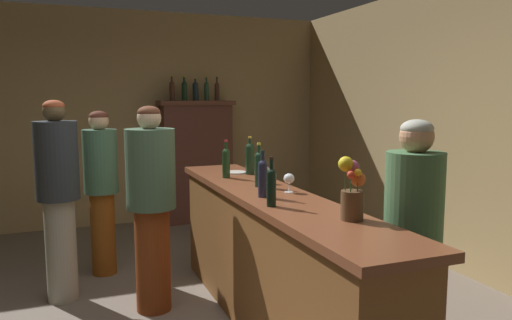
# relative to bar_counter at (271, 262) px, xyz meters

# --- Properties ---
(wall_back) EXTENTS (5.61, 0.12, 2.80)m
(wall_back) POSITION_rel_bar_counter_xyz_m (-0.61, 3.57, 0.89)
(wall_back) COLOR tan
(wall_back) RESTS_ON ground
(wall_right) EXTENTS (0.12, 7.22, 2.80)m
(wall_right) POSITION_rel_bar_counter_xyz_m (2.20, -0.04, 0.89)
(wall_right) COLOR tan
(wall_right) RESTS_ON ground
(bar_counter) EXTENTS (0.53, 3.06, 1.01)m
(bar_counter) POSITION_rel_bar_counter_xyz_m (0.00, 0.00, 0.00)
(bar_counter) COLOR brown
(bar_counter) RESTS_ON ground
(display_cabinet) EXTENTS (1.00, 0.38, 1.64)m
(display_cabinet) POSITION_rel_bar_counter_xyz_m (0.31, 3.29, 0.35)
(display_cabinet) COLOR brown
(display_cabinet) RESTS_ON ground
(wine_bottle_malbec) EXTENTS (0.06, 0.06, 0.31)m
(wine_bottle_malbec) POSITION_rel_bar_counter_xyz_m (-0.17, -0.38, 0.63)
(wine_bottle_malbec) COLOR black
(wine_bottle_malbec) RESTS_ON bar_counter
(wine_bottle_rose) EXTENTS (0.08, 0.08, 0.34)m
(wine_bottle_rose) POSITION_rel_bar_counter_xyz_m (0.17, 0.87, 0.65)
(wine_bottle_rose) COLOR #1A311D
(wine_bottle_rose) RESTS_ON bar_counter
(wine_bottle_riesling) EXTENTS (0.06, 0.06, 0.32)m
(wine_bottle_riesling) POSITION_rel_bar_counter_xyz_m (-0.11, -0.09, 0.64)
(wine_bottle_riesling) COLOR #202137
(wine_bottle_riesling) RESTS_ON bar_counter
(wine_bottle_chardonnay) EXTENTS (0.06, 0.06, 0.33)m
(wine_bottle_chardonnay) POSITION_rel_bar_counter_xyz_m (0.01, 0.28, 0.65)
(wine_bottle_chardonnay) COLOR #183525
(wine_bottle_chardonnay) RESTS_ON bar_counter
(wine_bottle_syrah) EXTENTS (0.07, 0.07, 0.32)m
(wine_bottle_syrah) POSITION_rel_bar_counter_xyz_m (-0.09, 0.76, 0.64)
(wine_bottle_syrah) COLOR #1B3619
(wine_bottle_syrah) RESTS_ON bar_counter
(wine_glass_front) EXTENTS (0.07, 0.07, 0.14)m
(wine_glass_front) POSITION_rel_bar_counter_xyz_m (0.12, 0.40, 0.60)
(wine_glass_front) COLOR white
(wine_glass_front) RESTS_ON bar_counter
(wine_glass_mid) EXTENTS (0.08, 0.08, 0.14)m
(wine_glass_mid) POSITION_rel_bar_counter_xyz_m (0.13, -0.01, 0.60)
(wine_glass_mid) COLOR white
(wine_glass_mid) RESTS_ON bar_counter
(flower_arrangement) EXTENTS (0.14, 0.14, 0.35)m
(flower_arrangement) POSITION_rel_bar_counter_xyz_m (0.12, -0.85, 0.66)
(flower_arrangement) COLOR brown
(flower_arrangement) RESTS_ON bar_counter
(cheese_plate) EXTENTS (0.20, 0.20, 0.01)m
(cheese_plate) POSITION_rel_bar_counter_xyz_m (0.07, 0.98, 0.51)
(cheese_plate) COLOR white
(cheese_plate) RESTS_ON bar_counter
(display_bottle_left) EXTENTS (0.07, 0.07, 0.33)m
(display_bottle_left) POSITION_rel_bar_counter_xyz_m (-0.00, 3.29, 1.27)
(display_bottle_left) COLOR #482720
(display_bottle_left) RESTS_ON display_cabinet
(display_bottle_midleft) EXTENTS (0.07, 0.07, 0.32)m
(display_bottle_midleft) POSITION_rel_bar_counter_xyz_m (0.16, 3.29, 1.27)
(display_bottle_midleft) COLOR #183320
(display_bottle_midleft) RESTS_ON display_cabinet
(display_bottle_center) EXTENTS (0.08, 0.08, 0.30)m
(display_bottle_center) POSITION_rel_bar_counter_xyz_m (0.31, 3.29, 1.27)
(display_bottle_center) COLOR #192A30
(display_bottle_center) RESTS_ON display_cabinet
(display_bottle_midright) EXTENTS (0.06, 0.06, 0.32)m
(display_bottle_midright) POSITION_rel_bar_counter_xyz_m (0.46, 3.29, 1.27)
(display_bottle_midright) COLOR #224632
(display_bottle_midright) RESTS_ON display_cabinet
(display_bottle_right) EXTENTS (0.06, 0.06, 0.32)m
(display_bottle_right) POSITION_rel_bar_counter_xyz_m (0.61, 3.29, 1.27)
(display_bottle_right) COLOR #43281F
(display_bottle_right) RESTS_ON display_cabinet
(patron_by_cabinet) EXTENTS (0.38, 0.38, 1.62)m
(patron_by_cabinet) POSITION_rel_bar_counter_xyz_m (-0.74, 0.65, 0.37)
(patron_by_cabinet) COLOR brown
(patron_by_cabinet) RESTS_ON ground
(patron_tall) EXTENTS (0.34, 0.34, 1.66)m
(patron_tall) POSITION_rel_bar_counter_xyz_m (-1.41, 1.12, 0.41)
(patron_tall) COLOR #9B9888
(patron_tall) RESTS_ON ground
(patron_in_grey) EXTENTS (0.32, 0.32, 1.56)m
(patron_in_grey) POSITION_rel_bar_counter_xyz_m (-1.04, 1.63, 0.35)
(patron_in_grey) COLOR brown
(patron_in_grey) RESTS_ON ground
(bartender) EXTENTS (0.35, 0.35, 1.56)m
(bartender) POSITION_rel_bar_counter_xyz_m (0.57, -0.81, 0.35)
(bartender) COLOR brown
(bartender) RESTS_ON ground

